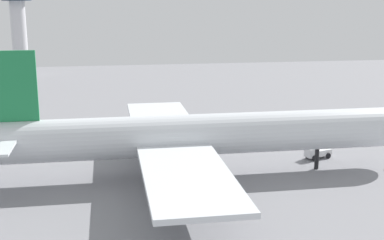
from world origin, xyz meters
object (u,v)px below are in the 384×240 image
object	(u,v)px
pushback_tractor	(329,120)
cargo_airplane	(190,136)
fuel_truck	(317,153)
control_tower	(18,22)

from	to	relation	value
pushback_tractor	cargo_airplane	bearing A→B (deg)	-141.89
pushback_tractor	fuel_truck	bearing A→B (deg)	-118.49
pushback_tractor	control_tower	distance (m)	119.61
cargo_airplane	control_tower	xyz separation A→B (m)	(-42.88, 116.27, 12.82)
cargo_airplane	pushback_tractor	world-z (taller)	cargo_airplane
fuel_truck	pushback_tractor	size ratio (longest dim) A/B	1.07
pushback_tractor	control_tower	bearing A→B (deg)	131.88
cargo_airplane	fuel_truck	size ratio (longest dim) A/B	13.51
cargo_airplane	pushback_tractor	distance (m)	46.11
fuel_truck	control_tower	bearing A→B (deg)	120.95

